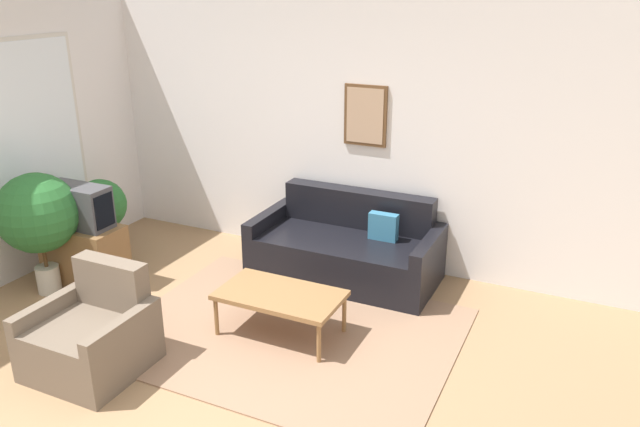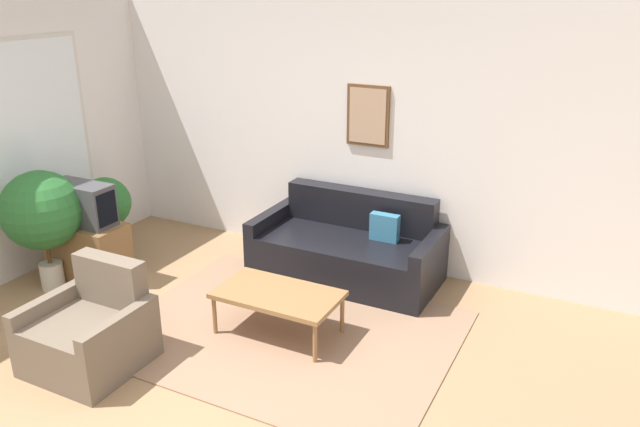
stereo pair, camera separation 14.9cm
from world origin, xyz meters
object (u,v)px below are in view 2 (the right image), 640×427
armchair (91,333)px  couch (348,250)px  tv (82,204)px  coffee_table (278,296)px  potted_plant_tall (42,212)px

armchair → couch: bearing=83.1°
couch → tv: tv is taller
tv → armchair: bearing=-43.5°
coffee_table → tv: 2.23m
potted_plant_tall → armchair: bearing=-30.1°
couch → armchair: (-1.13, -2.27, -0.02)m
tv → armchair: size_ratio=0.82×
coffee_table → tv: (-2.19, 0.05, 0.44)m
coffee_table → tv: size_ratio=1.56×
coffee_table → armchair: 1.47m
potted_plant_tall → tv: bearing=59.9°
armchair → coffee_table: bearing=63.4°
couch → potted_plant_tall: potted_plant_tall is taller
coffee_table → potted_plant_tall: size_ratio=0.87×
coffee_table → armchair: (-1.06, -1.02, -0.09)m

